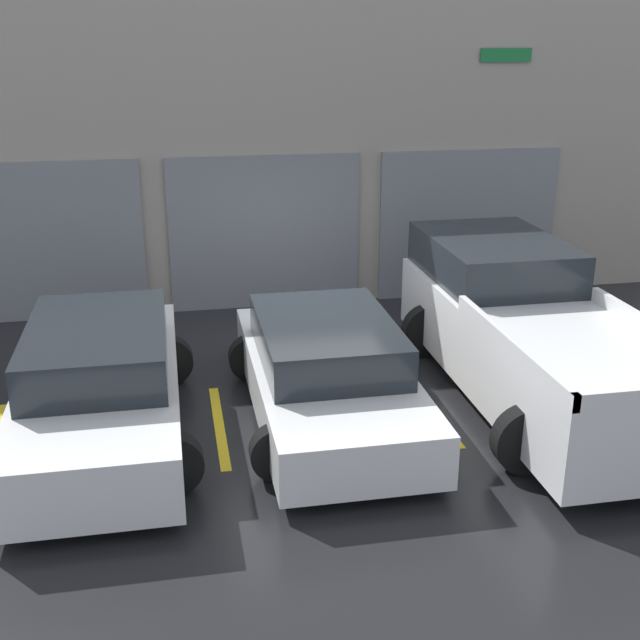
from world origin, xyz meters
TOP-DOWN VIEW (x-y plane):
  - ground_plane at (0.00, 0.00)m, footprint 28.00×28.00m
  - shophouse_building at (-0.01, 3.29)m, footprint 14.23×0.68m
  - pickup_truck at (2.69, -1.19)m, footprint 2.46×5.47m
  - sedan_white at (0.00, -1.43)m, footprint 2.22×4.30m
  - sedan_side at (-2.69, -1.43)m, footprint 2.21×4.51m
  - parking_stripe_left at (-1.35, -1.46)m, footprint 0.12×2.20m
  - parking_stripe_centre at (1.35, -1.46)m, footprint 0.12×2.20m
  - parking_stripe_right at (4.04, -1.46)m, footprint 0.12×2.20m

SIDE VIEW (x-z plane):
  - ground_plane at x=0.00m, z-range 0.00..0.00m
  - parking_stripe_left at x=-1.35m, z-range 0.00..0.01m
  - parking_stripe_centre at x=1.35m, z-range 0.00..0.01m
  - parking_stripe_right at x=4.04m, z-range 0.00..0.01m
  - sedan_white at x=0.00m, z-range -0.04..1.20m
  - sedan_side at x=-2.69m, z-range -0.04..1.32m
  - pickup_truck at x=2.69m, z-range -0.05..1.74m
  - shophouse_building at x=-0.01m, z-range -0.06..5.64m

